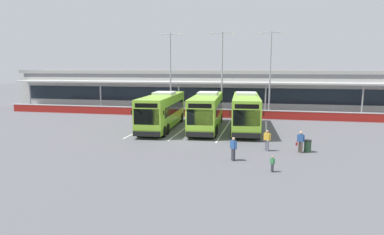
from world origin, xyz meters
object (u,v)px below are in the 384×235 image
lamp_post_west (170,68)px  litter_bin (308,146)px  coach_bus_centre (246,112)px  coach_bus_left_centre (207,112)px  pedestrian_with_handbag (300,141)px  pedestrian_child (272,163)px  coach_bus_leftmost (162,111)px  pedestrian_near_bin (267,140)px  lamp_post_centre (222,68)px  pedestrian_in_dark_coat (233,148)px  lamp_post_east (270,68)px

lamp_post_west → litter_bin: 25.28m
coach_bus_centre → litter_bin: bearing=-59.5°
coach_bus_left_centre → pedestrian_with_handbag: (8.56, -8.57, -0.93)m
pedestrian_child → lamp_post_west: size_ratio=0.09×
coach_bus_leftmost → pedestrian_near_bin: size_ratio=7.58×
coach_bus_left_centre → pedestrian_with_handbag: size_ratio=7.58×
coach_bus_left_centre → pedestrian_near_bin: coach_bus_left_centre is taller
pedestrian_child → lamp_post_centre: bearing=104.3°
coach_bus_centre → litter_bin: coach_bus_centre is taller
coach_bus_leftmost → lamp_post_centre: lamp_post_centre is taller
coach_bus_leftmost → lamp_post_centre: size_ratio=1.12×
coach_bus_leftmost → lamp_post_west: 12.23m
pedestrian_in_dark_coat → pedestrian_child: bearing=-39.1°
coach_bus_centre → lamp_post_centre: bearing=110.8°
pedestrian_near_bin → pedestrian_with_handbag: bearing=-0.0°
lamp_post_west → coach_bus_centre: bearing=-42.7°
pedestrian_child → litter_bin: 6.25m
coach_bus_centre → pedestrian_near_bin: size_ratio=7.58×
pedestrian_with_handbag → lamp_post_east: 20.67m
coach_bus_centre → litter_bin: (5.13, -8.70, -1.32)m
coach_bus_left_centre → pedestrian_near_bin: 10.57m
lamp_post_east → litter_bin: bearing=-82.3°
pedestrian_child → litter_bin: (2.71, 5.63, -0.07)m
pedestrian_child → lamp_post_east: 25.83m
lamp_post_west → lamp_post_east: size_ratio=1.00×
pedestrian_child → pedestrian_near_bin: pedestrian_near_bin is taller
pedestrian_in_dark_coat → pedestrian_child: size_ratio=1.61×
pedestrian_child → pedestrian_with_handbag: bearing=68.1°
pedestrian_with_handbag → lamp_post_west: size_ratio=0.15×
coach_bus_centre → lamp_post_centre: 11.40m
pedestrian_with_handbag → pedestrian_in_dark_coat: bearing=-145.3°
litter_bin → pedestrian_in_dark_coat: bearing=-146.1°
lamp_post_west → lamp_post_centre: 7.12m
coach_bus_leftmost → pedestrian_with_handbag: bearing=-30.7°
coach_bus_centre → lamp_post_west: 15.43m
lamp_post_west → pedestrian_with_handbag: bearing=-50.9°
coach_bus_leftmost → coach_bus_centre: (8.61, 1.14, 0.00)m
coach_bus_left_centre → pedestrian_in_dark_coat: 12.48m
lamp_post_centre → pedestrian_with_handbag: bearing=-66.2°
pedestrian_with_handbag → litter_bin: 0.74m
pedestrian_near_bin → lamp_post_west: (-12.97, 18.98, 5.42)m
pedestrian_near_bin → lamp_post_west: lamp_post_west is taller
pedestrian_in_dark_coat → pedestrian_near_bin: size_ratio=1.00×
pedestrian_near_bin → pedestrian_in_dark_coat: bearing=-124.8°
pedestrian_near_bin → litter_bin: bearing=5.2°
lamp_post_west → lamp_post_east: bearing=3.6°
lamp_post_west → lamp_post_east: (13.33, 0.85, 0.00)m
coach_bus_centre → litter_bin: 10.19m
lamp_post_east → pedestrian_in_dark_coat: bearing=-96.5°
pedestrian_with_handbag → pedestrian_in_dark_coat: size_ratio=1.00×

